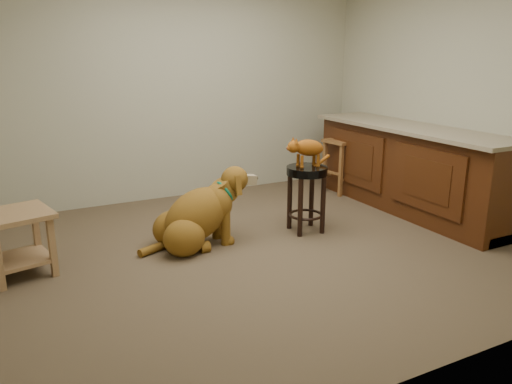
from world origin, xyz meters
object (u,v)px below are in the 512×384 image
padded_stool (307,186)px  wood_stool (341,165)px  tabby_kitten (306,149)px  golden_retriever (198,217)px  side_table (17,234)px

padded_stool → wood_stool: size_ratio=0.97×
tabby_kitten → padded_stool: bearing=-5.7°
padded_stool → golden_retriever: size_ratio=0.55×
padded_stool → golden_retriever: 1.10m
golden_retriever → padded_stool: bearing=-8.4°
padded_stool → wood_stool: wood_stool is taller
padded_stool → tabby_kitten: 0.36m
golden_retriever → side_table: bearing=174.7°
padded_stool → wood_stool: (1.15, 0.99, -0.11)m
wood_stool → tabby_kitten: (-1.16, -0.99, 0.48)m
golden_retriever → tabby_kitten: size_ratio=2.28×
wood_stool → side_table: 3.79m
padded_stool → golden_retriever: bearing=174.4°
padded_stool → side_table: (-2.55, 0.17, -0.12)m
side_table → tabby_kitten: (2.54, -0.17, 0.48)m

